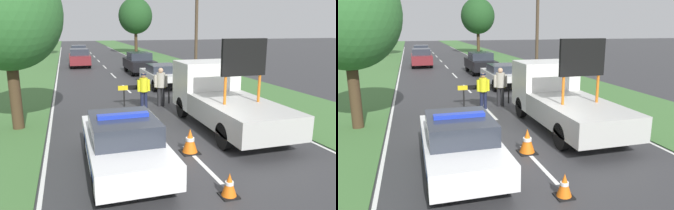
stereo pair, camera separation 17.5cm
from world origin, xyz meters
TOP-DOWN VIEW (x-y plane):
  - ground_plane at (0.00, 0.00)m, footprint 160.00×160.00m
  - lane_markings at (0.00, 19.94)m, footprint 8.20×67.34m
  - grass_verge_left at (-6.62, 20.00)m, footprint 4.93×120.00m
  - grass_verge_right at (6.62, 20.00)m, footprint 4.93×120.00m
  - police_car at (-2.08, -0.66)m, footprint 1.80×4.52m
  - work_truck at (2.08, 2.25)m, footprint 2.25×5.91m
  - road_barrier at (0.20, 6.22)m, footprint 2.71×0.08m
  - police_officer at (-0.12, 5.46)m, footprint 0.58×0.37m
  - pedestrian_civilian at (0.76, 5.80)m, footprint 0.64×0.41m
  - traffic_cone_near_police at (-0.12, -2.68)m, footprint 0.39×0.39m
  - traffic_cone_centre_front at (3.06, 5.37)m, footprint 0.38×0.38m
  - traffic_cone_near_truck at (-0.02, -0.03)m, footprint 0.53×0.53m
  - queued_car_van_white at (2.24, 10.69)m, footprint 1.88×4.34m
  - queued_car_sedan_black at (2.15, 16.93)m, footprint 1.84×4.57m
  - queued_car_wagon_maroon at (-2.16, 22.71)m, footprint 1.81×4.10m
  - queued_car_suv_grey at (-1.96, 29.33)m, footprint 1.71×4.12m
  - roadside_tree_near_left at (-6.01, 35.83)m, footprint 4.15×4.15m
  - roadside_tree_near_right at (-5.12, 3.93)m, footprint 3.67×3.67m
  - roadside_tree_mid_left at (5.87, 35.90)m, footprint 4.49×4.49m
  - utility_pole at (4.71, 11.36)m, footprint 1.20×0.20m

SIDE VIEW (x-z plane):
  - ground_plane at x=0.00m, z-range 0.00..0.00m
  - lane_markings at x=0.00m, z-range 0.00..0.01m
  - grass_verge_left at x=-6.62m, z-range 0.00..0.03m
  - grass_verge_right at x=6.62m, z-range 0.00..0.03m
  - traffic_cone_centre_front at x=3.06m, z-range 0.00..0.53m
  - traffic_cone_near_police at x=-0.12m, z-range 0.00..0.54m
  - traffic_cone_near_truck at x=-0.02m, z-range 0.00..0.72m
  - queued_car_van_white at x=2.24m, z-range 0.04..1.41m
  - police_car at x=-2.08m, z-range -0.01..1.53m
  - road_barrier at x=0.20m, z-range 0.31..1.29m
  - queued_car_suv_grey at x=-1.96m, z-range 0.02..1.64m
  - queued_car_wagon_maroon at x=-2.16m, z-range 0.01..1.65m
  - queued_car_sedan_black at x=2.15m, z-range 0.02..1.68m
  - police_officer at x=-0.12m, z-range 0.15..1.77m
  - pedestrian_civilian at x=0.76m, z-range 0.15..1.94m
  - work_truck at x=2.08m, z-range -0.56..2.69m
  - utility_pole at x=4.71m, z-range 0.11..6.70m
  - roadside_tree_near_right at x=-5.12m, z-range 1.04..7.02m
  - roadside_tree_mid_left at x=5.87m, z-range 1.30..8.66m
  - roadside_tree_near_left at x=-6.01m, z-range 1.39..8.58m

